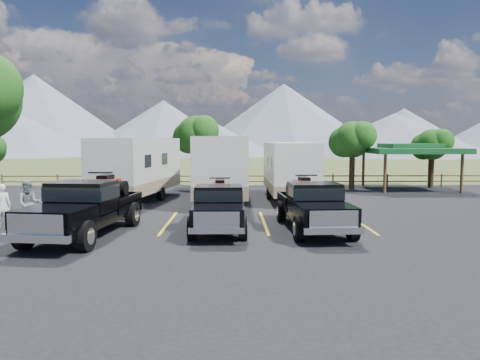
{
  "coord_description": "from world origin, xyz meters",
  "views": [
    {
      "loc": [
        0.7,
        -15.38,
        3.53
      ],
      "look_at": [
        1.03,
        6.64,
        1.6
      ],
      "focal_mm": 35.0,
      "sensor_mm": 36.0,
      "label": 1
    }
  ],
  "objects_px": {
    "pavilion": "(410,150)",
    "trailer_left": "(138,168)",
    "rig_right": "(313,204)",
    "person_b": "(29,204)",
    "person_a": "(2,206)",
    "rig_left": "(86,206)",
    "trailer_center": "(222,168)",
    "rig_center": "(219,206)",
    "trailer_right": "(289,170)"
  },
  "relations": [
    {
      "from": "pavilion",
      "to": "rig_center",
      "type": "distance_m",
      "value": 19.45
    },
    {
      "from": "rig_left",
      "to": "rig_right",
      "type": "distance_m",
      "value": 8.43
    },
    {
      "from": "trailer_center",
      "to": "rig_right",
      "type": "bearing_deg",
      "value": -64.74
    },
    {
      "from": "rig_left",
      "to": "person_b",
      "type": "bearing_deg",
      "value": 154.29
    },
    {
      "from": "rig_left",
      "to": "rig_right",
      "type": "relative_size",
      "value": 1.11
    },
    {
      "from": "pavilion",
      "to": "trailer_left",
      "type": "bearing_deg",
      "value": -161.19
    },
    {
      "from": "trailer_left",
      "to": "person_b",
      "type": "bearing_deg",
      "value": -100.9
    },
    {
      "from": "trailer_left",
      "to": "person_b",
      "type": "relative_size",
      "value": 5.56
    },
    {
      "from": "pavilion",
      "to": "person_a",
      "type": "bearing_deg",
      "value": -146.95
    },
    {
      "from": "trailer_center",
      "to": "person_a",
      "type": "relative_size",
      "value": 6.0
    },
    {
      "from": "pavilion",
      "to": "rig_left",
      "type": "bearing_deg",
      "value": -138.41
    },
    {
      "from": "trailer_left",
      "to": "person_a",
      "type": "bearing_deg",
      "value": -106.4
    },
    {
      "from": "trailer_center",
      "to": "person_b",
      "type": "distance_m",
      "value": 10.39
    },
    {
      "from": "pavilion",
      "to": "person_b",
      "type": "height_order",
      "value": "pavilion"
    },
    {
      "from": "rig_right",
      "to": "person_b",
      "type": "relative_size",
      "value": 3.38
    },
    {
      "from": "rig_right",
      "to": "rig_center",
      "type": "bearing_deg",
      "value": 175.46
    },
    {
      "from": "trailer_left",
      "to": "trailer_center",
      "type": "xyz_separation_m",
      "value": [
        4.78,
        -0.68,
        0.05
      ]
    },
    {
      "from": "pavilion",
      "to": "trailer_left",
      "type": "height_order",
      "value": "trailer_left"
    },
    {
      "from": "pavilion",
      "to": "rig_right",
      "type": "bearing_deg",
      "value": -122.32
    },
    {
      "from": "person_b",
      "to": "rig_center",
      "type": "bearing_deg",
      "value": -25.74
    },
    {
      "from": "pavilion",
      "to": "trailer_right",
      "type": "height_order",
      "value": "trailer_right"
    },
    {
      "from": "rig_right",
      "to": "person_b",
      "type": "xyz_separation_m",
      "value": [
        -11.23,
        0.84,
        -0.06
      ]
    },
    {
      "from": "rig_left",
      "to": "trailer_center",
      "type": "distance_m",
      "value": 10.12
    },
    {
      "from": "rig_center",
      "to": "trailer_center",
      "type": "distance_m",
      "value": 7.86
    },
    {
      "from": "trailer_left",
      "to": "person_b",
      "type": "xyz_separation_m",
      "value": [
        -2.8,
        -7.73,
        -0.93
      ]
    },
    {
      "from": "rig_left",
      "to": "trailer_center",
      "type": "bearing_deg",
      "value": 69.6
    },
    {
      "from": "trailer_center",
      "to": "person_b",
      "type": "height_order",
      "value": "trailer_center"
    },
    {
      "from": "rig_left",
      "to": "trailer_center",
      "type": "xyz_separation_m",
      "value": [
        4.71,
        8.92,
        0.83
      ]
    },
    {
      "from": "rig_right",
      "to": "trailer_center",
      "type": "relative_size",
      "value": 0.6
    },
    {
      "from": "rig_right",
      "to": "person_a",
      "type": "xyz_separation_m",
      "value": [
        -12.19,
        0.65,
        -0.12
      ]
    },
    {
      "from": "rig_right",
      "to": "trailer_left",
      "type": "height_order",
      "value": "trailer_left"
    },
    {
      "from": "trailer_center",
      "to": "trailer_right",
      "type": "xyz_separation_m",
      "value": [
        3.83,
        0.98,
        -0.18
      ]
    },
    {
      "from": "trailer_left",
      "to": "person_b",
      "type": "height_order",
      "value": "trailer_left"
    },
    {
      "from": "trailer_left",
      "to": "trailer_center",
      "type": "height_order",
      "value": "trailer_center"
    },
    {
      "from": "trailer_center",
      "to": "trailer_right",
      "type": "height_order",
      "value": "trailer_center"
    },
    {
      "from": "rig_center",
      "to": "rig_right",
      "type": "bearing_deg",
      "value": -1.61
    },
    {
      "from": "trailer_center",
      "to": "person_a",
      "type": "xyz_separation_m",
      "value": [
        -8.54,
        -7.24,
        -1.03
      ]
    },
    {
      "from": "trailer_right",
      "to": "trailer_center",
      "type": "bearing_deg",
      "value": -165.68
    },
    {
      "from": "pavilion",
      "to": "rig_right",
      "type": "distance_m",
      "value": 17.36
    },
    {
      "from": "pavilion",
      "to": "rig_center",
      "type": "xyz_separation_m",
      "value": [
        -12.84,
        -14.49,
        -1.82
      ]
    },
    {
      "from": "rig_center",
      "to": "trailer_left",
      "type": "xyz_separation_m",
      "value": [
        -4.82,
        8.48,
        0.92
      ]
    },
    {
      "from": "trailer_left",
      "to": "trailer_center",
      "type": "bearing_deg",
      "value": 0.89
    },
    {
      "from": "trailer_center",
      "to": "person_b",
      "type": "xyz_separation_m",
      "value": [
        -7.57,
        -7.05,
        -0.98
      ]
    },
    {
      "from": "person_b",
      "to": "rig_right",
      "type": "bearing_deg",
      "value": -24.44
    },
    {
      "from": "trailer_right",
      "to": "person_a",
      "type": "distance_m",
      "value": 14.87
    },
    {
      "from": "person_b",
      "to": "trailer_left",
      "type": "bearing_deg",
      "value": 49.96
    },
    {
      "from": "pavilion",
      "to": "rig_right",
      "type": "height_order",
      "value": "pavilion"
    },
    {
      "from": "rig_right",
      "to": "pavilion",
      "type": "bearing_deg",
      "value": 54.67
    },
    {
      "from": "person_a",
      "to": "trailer_right",
      "type": "bearing_deg",
      "value": -162.2
    },
    {
      "from": "rig_right",
      "to": "rig_left",
      "type": "bearing_deg",
      "value": -176.01
    }
  ]
}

